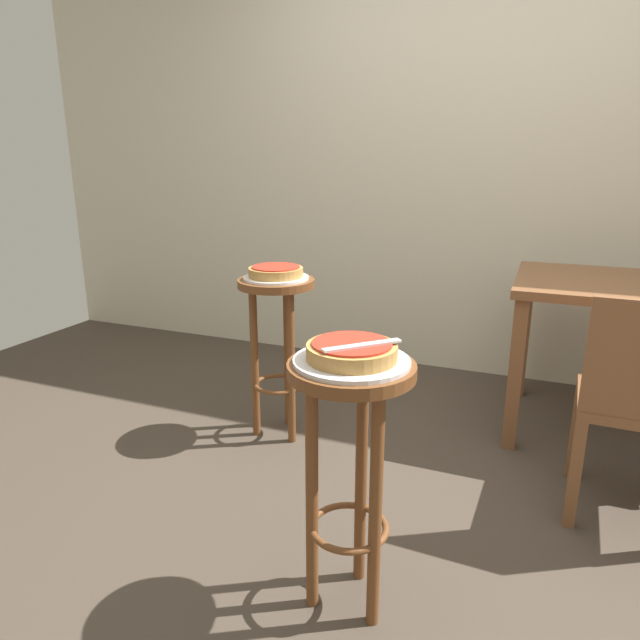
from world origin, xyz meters
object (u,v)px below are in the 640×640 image
Objects in this scene: pizza_foreground at (352,351)px; pizza_middle at (276,271)px; serving_plate_middle at (276,278)px; pizza_server_knife at (360,345)px; stool_foreground at (350,437)px; stool_middle at (277,325)px; dining_table at (634,307)px; serving_plate_foreground at (352,361)px.

pizza_foreground is 1.11m from pizza_middle.
pizza_server_knife is at bearing -52.66° from serving_plate_middle.
pizza_server_knife is at bearing -33.69° from stool_foreground.
stool_middle is (-0.66, 0.89, -0.25)m from pizza_foreground.
stool_middle is at bearing -158.14° from dining_table.
stool_middle is (-0.66, 0.89, 0.00)m from stool_foreground.
serving_plate_middle is 0.28× the size of dining_table.
pizza_server_knife is (0.03, -0.02, 0.28)m from stool_foreground.
stool_foreground is 3.12× the size of pizza_middle.
pizza_foreground and pizza_middle have the same top height.
serving_plate_foreground is (0.00, 0.00, 0.22)m from stool_foreground.
dining_table is 1.72m from pizza_server_knife.
pizza_server_knife reaches higher than stool_middle.
stool_foreground is 1.71m from dining_table.
serving_plate_foreground is 1.11m from serving_plate_middle.
dining_table is (1.50, 0.60, -0.16)m from pizza_middle.
dining_table is at bearing 60.71° from pizza_foreground.
stool_middle is 3.43× the size of pizza_server_knife.
pizza_middle is at bearing 123.69° from stool_middle.
stool_foreground is at bearing 0.00° from serving_plate_foreground.
serving_plate_foreground is at bearing 0.00° from stool_foreground.
stool_middle is at bearing 126.73° from stool_foreground.
dining_table is (0.83, 1.49, -0.13)m from serving_plate_foreground.
stool_foreground is at bearing -53.27° from pizza_middle.
dining_table is at bearing 60.71° from stool_foreground.
serving_plate_foreground is 1.11m from pizza_middle.
stool_foreground is 3.14× the size of pizza_foreground.
pizza_foreground is 0.04m from pizza_server_knife.
pizza_server_knife is at bearing -33.69° from serving_plate_foreground.
pizza_foreground is (0.00, 0.00, 0.03)m from serving_plate_foreground.
serving_plate_foreground reaches higher than stool_middle.
pizza_middle is (-0.00, 0.00, 0.25)m from stool_middle.
pizza_middle is 1.14m from pizza_server_knife.
pizza_server_knife is at bearing -33.69° from pizza_foreground.
stool_foreground is 1.13m from serving_plate_middle.
stool_foreground is 2.59× the size of serving_plate_middle.
stool_middle is 2.59× the size of serving_plate_middle.
pizza_middle is at bearing 82.05° from pizza_server_knife.
dining_table is (0.83, 1.49, 0.09)m from stool_foreground.
serving_plate_foreground is 0.30× the size of dining_table.
pizza_foreground reaches higher than serving_plate_middle.
stool_foreground is at bearing -53.27° from stool_middle.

